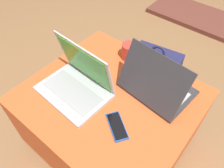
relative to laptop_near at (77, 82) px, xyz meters
name	(u,v)px	position (x,y,z in m)	size (l,w,h in m)	color
ground_plane	(111,139)	(0.15, 0.07, -0.52)	(14.00, 14.00, 0.00)	olive
ottoman	(111,120)	(0.15, 0.07, -0.28)	(0.82, 0.75, 0.46)	maroon
laptop_near	(77,82)	(0.00, 0.00, 0.00)	(0.35, 0.26, 0.25)	#B7B7BC
laptop_far	(156,85)	(0.31, 0.23, 0.00)	(0.35, 0.28, 0.25)	#333338
cell_phone	(117,126)	(0.29, -0.05, -0.05)	(0.16, 0.13, 0.01)	#1E4C9E
backpack	(154,77)	(0.14, 0.56, -0.32)	(0.33, 0.26, 0.48)	#23234C
coffee_mug	(130,52)	(0.06, 0.35, -0.01)	(0.12, 0.08, 0.10)	red
fireplace_hearth	(215,23)	(0.15, 1.79, -0.49)	(1.40, 0.50, 0.04)	brown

